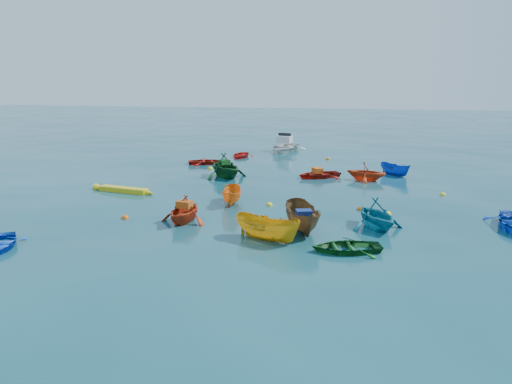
# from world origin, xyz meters

# --- Properties ---
(ground) EXTENTS (160.00, 160.00, 0.00)m
(ground) POSITION_xyz_m (0.00, 0.00, 0.00)
(ground) COLOR #093944
(ground) RESTS_ON ground
(sampan_brown_mid) EXTENTS (2.20, 3.65, 1.32)m
(sampan_brown_mid) POSITION_xyz_m (2.98, -0.21, 0.00)
(sampan_brown_mid) COLOR brown
(sampan_brown_mid) RESTS_ON ground
(dinghy_orange_w) EXTENTS (2.56, 2.85, 1.33)m
(dinghy_orange_w) POSITION_xyz_m (-2.48, 0.21, 0.00)
(dinghy_orange_w) COLOR red
(dinghy_orange_w) RESTS_ON ground
(sampan_yellow_mid) EXTENTS (3.23, 2.28, 1.17)m
(sampan_yellow_mid) POSITION_xyz_m (1.67, -1.68, 0.00)
(sampan_yellow_mid) COLOR gold
(sampan_yellow_mid) RESTS_ON ground
(dinghy_green_e) EXTENTS (3.02, 2.45, 0.55)m
(dinghy_green_e) POSITION_xyz_m (4.83, -2.44, 0.00)
(dinghy_green_e) COLOR #12511C
(dinghy_green_e) RESTS_ON ground
(dinghy_cyan_se) EXTENTS (3.36, 3.52, 1.44)m
(dinghy_cyan_se) POSITION_xyz_m (6.11, 0.82, 0.00)
(dinghy_cyan_se) COLOR teal
(dinghy_cyan_se) RESTS_ON ground
(dinghy_red_nw) EXTENTS (3.14, 2.65, 0.55)m
(dinghy_red_nw) POSITION_xyz_m (-5.64, 15.13, 0.00)
(dinghy_red_nw) COLOR #A0180D
(dinghy_red_nw) RESTS_ON ground
(sampan_orange_n) EXTENTS (1.31, 2.67, 0.99)m
(sampan_orange_n) POSITION_xyz_m (-1.09, 3.93, 0.00)
(sampan_orange_n) COLOR orange
(sampan_orange_n) RESTS_ON ground
(dinghy_green_n) EXTENTS (4.24, 4.25, 1.70)m
(dinghy_green_n) POSITION_xyz_m (-3.03, 10.46, 0.00)
(dinghy_green_n) COLOR #10451C
(dinghy_green_n) RESTS_ON ground
(dinghy_red_ne) EXTENTS (3.56, 3.26, 0.60)m
(dinghy_red_ne) POSITION_xyz_m (3.02, 11.53, 0.00)
(dinghy_red_ne) COLOR #A2190D
(dinghy_red_ne) RESTS_ON ground
(sampan_blue_far) EXTENTS (2.34, 2.39, 0.94)m
(sampan_blue_far) POSITION_xyz_m (8.04, 13.24, 0.00)
(sampan_blue_far) COLOR #0E3EB6
(sampan_blue_far) RESTS_ON ground
(dinghy_red_far) EXTENTS (1.94, 2.62, 0.52)m
(dinghy_red_far) POSITION_xyz_m (-3.72, 18.71, 0.00)
(dinghy_red_far) COLOR red
(dinghy_red_far) RESTS_ON ground
(dinghy_orange_far) EXTENTS (2.91, 2.67, 1.29)m
(dinghy_orange_far) POSITION_xyz_m (6.05, 11.11, 0.00)
(dinghy_orange_far) COLOR red
(dinghy_orange_far) RESTS_ON ground
(kayak_yellow) EXTENTS (3.78, 1.32, 0.37)m
(kayak_yellow) POSITION_xyz_m (-7.77, 5.31, 0.00)
(kayak_yellow) COLOR gold
(kayak_yellow) RESTS_ON ground
(motorboat_white) EXTENTS (3.96, 4.92, 1.51)m
(motorboat_white) POSITION_xyz_m (-0.57, 22.62, 0.00)
(motorboat_white) COLOR silver
(motorboat_white) RESTS_ON ground
(tarp_blue_a) EXTENTS (0.78, 0.67, 0.32)m
(tarp_blue_a) POSITION_xyz_m (3.02, -0.35, 0.82)
(tarp_blue_a) COLOR navy
(tarp_blue_a) RESTS_ON sampan_brown_mid
(tarp_orange_a) EXTENTS (0.72, 0.59, 0.32)m
(tarp_orange_a) POSITION_xyz_m (-2.48, 0.26, 0.83)
(tarp_orange_a) COLOR #BB4E13
(tarp_orange_a) RESTS_ON dinghy_orange_w
(tarp_green_b) EXTENTS (0.80, 0.79, 0.31)m
(tarp_green_b) POSITION_xyz_m (-3.10, 10.53, 1.00)
(tarp_green_b) COLOR #134E17
(tarp_green_b) RESTS_ON dinghy_green_n
(tarp_orange_b) EXTENTS (0.82, 0.88, 0.34)m
(tarp_orange_b) POSITION_xyz_m (2.94, 11.48, 0.47)
(tarp_orange_b) COLOR #DD5616
(tarp_orange_b) RESTS_ON dinghy_red_ne
(buoy_ye_a) EXTENTS (0.33, 0.33, 0.33)m
(buoy_ye_a) POSITION_xyz_m (0.91, 3.83, 0.00)
(buoy_ye_a) COLOR yellow
(buoy_ye_a) RESTS_ON ground
(buoy_or_b) EXTENTS (0.35, 0.35, 0.35)m
(buoy_or_b) POSITION_xyz_m (5.52, 3.76, 0.00)
(buoy_or_b) COLOR #CE580B
(buoy_or_b) RESTS_ON ground
(buoy_ye_b) EXTENTS (0.29, 0.29, 0.29)m
(buoy_ye_b) POSITION_xyz_m (-8.96, 6.15, 0.00)
(buoy_ye_b) COLOR yellow
(buoy_ye_b) RESTS_ON ground
(buoy_or_c) EXTENTS (0.35, 0.35, 0.35)m
(buoy_or_c) POSITION_xyz_m (-5.41, 0.25, 0.00)
(buoy_or_c) COLOR #D64F0B
(buoy_or_c) RESTS_ON ground
(buoy_ye_c) EXTENTS (0.37, 0.37, 0.37)m
(buoy_ye_c) POSITION_xyz_m (6.79, 3.08, 0.00)
(buoy_ye_c) COLOR yellow
(buoy_ye_c) RESTS_ON ground
(buoy_ye_d) EXTENTS (0.36, 0.36, 0.36)m
(buoy_ye_d) POSITION_xyz_m (-4.79, 13.18, 0.00)
(buoy_ye_d) COLOR yellow
(buoy_ye_d) RESTS_ON ground
(buoy_or_e) EXTENTS (0.35, 0.35, 0.35)m
(buoy_or_e) POSITION_xyz_m (3.38, 18.77, 0.00)
(buoy_or_e) COLOR orange
(buoy_or_e) RESTS_ON ground
(buoy_ye_e) EXTENTS (0.32, 0.32, 0.32)m
(buoy_ye_e) POSITION_xyz_m (10.16, 7.75, 0.00)
(buoy_ye_e) COLOR yellow
(buoy_ye_e) RESTS_ON ground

